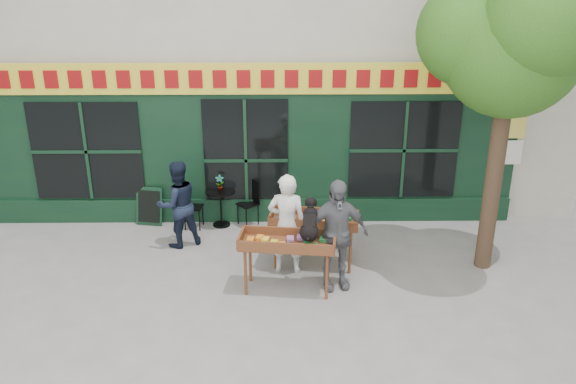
# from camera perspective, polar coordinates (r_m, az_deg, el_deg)

# --- Properties ---
(ground) EXTENTS (80.00, 80.00, 0.00)m
(ground) POSITION_cam_1_polar(r_m,az_deg,el_deg) (9.84, -4.85, -8.40)
(ground) COLOR slate
(ground) RESTS_ON ground
(street_tree) EXTENTS (3.05, 2.90, 5.60)m
(street_tree) POSITION_cam_1_polar(r_m,az_deg,el_deg) (9.66, 22.13, 15.31)
(street_tree) COLOR #382619
(street_tree) RESTS_ON ground
(book_cart_center) EXTENTS (1.56, 0.80, 0.99)m
(book_cart_center) POSITION_cam_1_polar(r_m,az_deg,el_deg) (8.99, -0.07, -5.37)
(book_cart_center) COLOR brown
(book_cart_center) RESTS_ON ground
(dog) EXTENTS (0.41, 0.64, 0.60)m
(dog) POSITION_cam_1_polar(r_m,az_deg,el_deg) (8.76, 2.23, -2.75)
(dog) COLOR black
(dog) RESTS_ON book_cart_center
(woman) EXTENTS (0.70, 0.50, 1.79)m
(woman) POSITION_cam_1_polar(r_m,az_deg,el_deg) (9.55, -0.11, -3.27)
(woman) COLOR white
(woman) RESTS_ON ground
(book_cart_right) EXTENTS (1.58, 0.84, 0.99)m
(book_cart_right) POSITION_cam_1_polar(r_m,az_deg,el_deg) (9.79, 2.65, -3.12)
(book_cart_right) COLOR brown
(book_cart_right) RESTS_ON ground
(man_right) EXTENTS (1.17, 0.67, 1.87)m
(man_right) POSITION_cam_1_polar(r_m,az_deg,el_deg) (9.08, 4.82, -4.36)
(man_right) COLOR #58595D
(man_right) RESTS_ON ground
(bistro_table) EXTENTS (0.60, 0.60, 0.76)m
(bistro_table) POSITION_cam_1_polar(r_m,az_deg,el_deg) (11.56, -6.86, -0.91)
(bistro_table) COLOR black
(bistro_table) RESTS_ON ground
(bistro_chair_left) EXTENTS (0.40, 0.40, 0.95)m
(bistro_chair_left) POSITION_cam_1_polar(r_m,az_deg,el_deg) (11.55, -10.06, -1.02)
(bistro_chair_left) COLOR black
(bistro_chair_left) RESTS_ON ground
(bistro_chair_right) EXTENTS (0.51, 0.51, 0.95)m
(bistro_chair_right) POSITION_cam_1_polar(r_m,az_deg,el_deg) (11.60, -3.77, -0.64)
(bistro_chair_right) COLOR black
(bistro_chair_right) RESTS_ON ground
(potted_plant) EXTENTS (0.19, 0.15, 0.33)m
(potted_plant) POSITION_cam_1_polar(r_m,az_deg,el_deg) (11.42, -6.94, 0.90)
(potted_plant) COLOR gray
(potted_plant) RESTS_ON bistro_table
(man_left) EXTENTS (1.02, 0.95, 1.68)m
(man_left) POSITION_cam_1_polar(r_m,az_deg,el_deg) (10.72, -11.13, -1.23)
(man_left) COLOR black
(man_left) RESTS_ON ground
(chalkboard) EXTENTS (0.59, 0.29, 0.79)m
(chalkboard) POSITION_cam_1_polar(r_m,az_deg,el_deg) (11.94, -13.93, -1.42)
(chalkboard) COLOR black
(chalkboard) RESTS_ON ground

